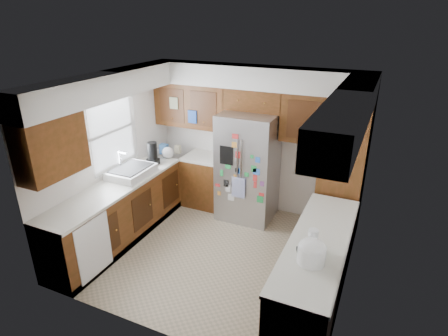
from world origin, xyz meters
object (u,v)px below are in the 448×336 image
at_px(rice_cooker, 312,251).
at_px(paper_towel, 313,240).
at_px(pantry, 343,174).
at_px(fridge, 248,167).

relative_size(rice_cooker, paper_towel, 1.23).
height_order(pantry, rice_cooker, pantry).
xyz_separation_m(pantry, rice_cooker, (-0.00, -2.07, -0.02)).
height_order(fridge, paper_towel, fridge).
height_order(pantry, fridge, pantry).
relative_size(fridge, rice_cooker, 6.12).
bearing_deg(fridge, rice_cooker, -54.84).
xyz_separation_m(pantry, paper_towel, (-0.04, -1.84, -0.04)).
bearing_deg(rice_cooker, fridge, 125.16).
distance_m(pantry, fridge, 1.51).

